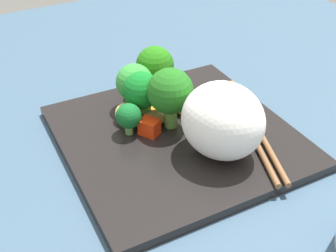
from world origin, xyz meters
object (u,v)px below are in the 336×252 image
(rice_mound, at_px, (223,121))
(chopstick_pair, at_px, (252,126))
(square_plate, at_px, (177,137))
(broccoli_floret_2, at_px, (129,117))
(carrot_slice_0, at_px, (153,107))

(rice_mound, bearing_deg, chopstick_pair, 108.51)
(square_plate, distance_m, rice_mound, 0.08)
(square_plate, bearing_deg, broccoli_floret_2, -118.86)
(rice_mound, bearing_deg, square_plate, -156.57)
(broccoli_floret_2, xyz_separation_m, chopstick_pair, (0.06, 0.14, -0.02))
(broccoli_floret_2, bearing_deg, chopstick_pair, 64.88)
(square_plate, height_order, carrot_slice_0, carrot_slice_0)
(broccoli_floret_2, height_order, chopstick_pair, broccoli_floret_2)
(square_plate, distance_m, carrot_slice_0, 0.06)
(square_plate, xyz_separation_m, broccoli_floret_2, (-0.03, -0.05, 0.03))
(chopstick_pair, bearing_deg, carrot_slice_0, 62.79)
(chopstick_pair, bearing_deg, broccoli_floret_2, 85.61)
(rice_mound, distance_m, broccoli_floret_2, 0.12)
(chopstick_pair, bearing_deg, rice_mound, 129.24)
(carrot_slice_0, bearing_deg, chopstick_pair, 42.05)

